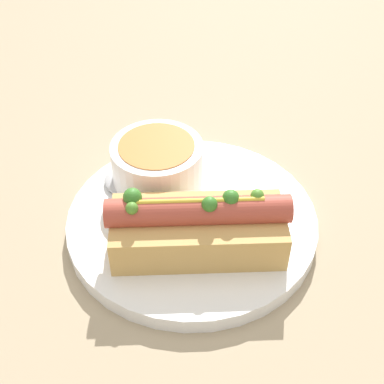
% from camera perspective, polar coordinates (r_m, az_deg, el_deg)
% --- Properties ---
extents(ground_plane, '(4.00, 4.00, 0.00)m').
position_cam_1_polar(ground_plane, '(0.56, -0.00, -3.78)').
color(ground_plane, tan).
extents(dinner_plate, '(0.26, 0.26, 0.02)m').
position_cam_1_polar(dinner_plate, '(0.56, -0.00, -3.17)').
color(dinner_plate, white).
rests_on(dinner_plate, ground_plane).
extents(hot_dog, '(0.17, 0.09, 0.07)m').
position_cam_1_polar(hot_dog, '(0.50, 0.54, -3.69)').
color(hot_dog, tan).
rests_on(hot_dog, dinner_plate).
extents(soup_bowl, '(0.10, 0.10, 0.05)m').
position_cam_1_polar(soup_bowl, '(0.57, -3.72, 3.15)').
color(soup_bowl, white).
rests_on(soup_bowl, dinner_plate).
extents(spoon, '(0.07, 0.15, 0.01)m').
position_cam_1_polar(spoon, '(0.57, -7.07, -0.09)').
color(spoon, '#B7B7BC').
rests_on(spoon, dinner_plate).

